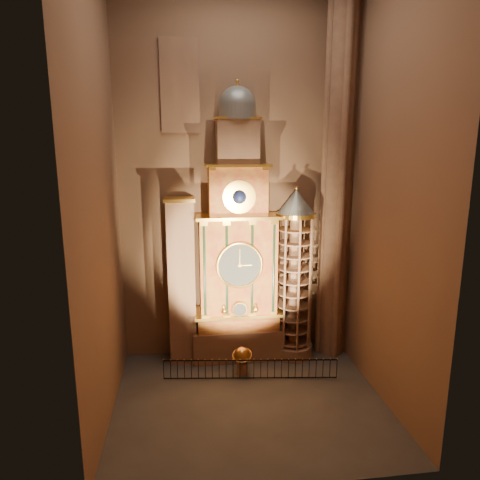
{
  "coord_description": "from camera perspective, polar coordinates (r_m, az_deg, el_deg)",
  "views": [
    {
      "loc": [
        -3.12,
        -19.99,
        13.01
      ],
      "look_at": [
        -0.1,
        3.0,
        8.03
      ],
      "focal_mm": 32.0,
      "sensor_mm": 36.0,
      "label": 1
    }
  ],
  "objects": [
    {
      "name": "portrait_tower",
      "position": [
        26.18,
        -7.77,
        -5.46
      ],
      "size": [
        1.8,
        1.6,
        10.2
      ],
      "color": "#8C634C",
      "rests_on": "floor"
    },
    {
      "name": "gothic_pier",
      "position": [
        26.71,
        12.85,
        7.51
      ],
      "size": [
        2.04,
        2.04,
        22.0
      ],
      "color": "#8C634C",
      "rests_on": "floor"
    },
    {
      "name": "astronomical_clock",
      "position": [
        25.93,
        -0.34,
        -2.01
      ],
      "size": [
        5.6,
        2.41,
        16.7
      ],
      "color": "#8C634C",
      "rests_on": "floor"
    },
    {
      "name": "wall_right",
      "position": [
        22.5,
        19.42,
        6.32
      ],
      "size": [
        0.0,
        22.0,
        22.0
      ],
      "primitive_type": "plane",
      "rotation": [
        1.57,
        0.0,
        -1.57
      ],
      "color": "brown",
      "rests_on": "floor"
    },
    {
      "name": "stained_glass_window",
      "position": [
        26.14,
        -8.05,
        19.68
      ],
      "size": [
        2.2,
        0.14,
        5.2
      ],
      "color": "navy",
      "rests_on": "wall_back"
    },
    {
      "name": "iron_railing",
      "position": [
        25.53,
        1.39,
        -16.87
      ],
      "size": [
        9.85,
        1.22,
        1.17
      ],
      "color": "black",
      "rests_on": "floor"
    },
    {
      "name": "wall_left",
      "position": [
        20.47,
        -18.47,
        5.87
      ],
      "size": [
        0.0,
        22.0,
        22.0
      ],
      "primitive_type": "plane",
      "rotation": [
        1.57,
        0.0,
        1.57
      ],
      "color": "brown",
      "rests_on": "floor"
    },
    {
      "name": "celestial_globe",
      "position": [
        25.91,
        0.27,
        -15.47
      ],
      "size": [
        1.46,
        1.42,
        1.68
      ],
      "color": "#8C634C",
      "rests_on": "floor"
    },
    {
      "name": "floor",
      "position": [
        24.06,
        1.25,
        -20.62
      ],
      "size": [
        14.0,
        14.0,
        0.0
      ],
      "primitive_type": "plane",
      "color": "#383330",
      "rests_on": "ground"
    },
    {
      "name": "wall_back",
      "position": [
        26.26,
        -0.63,
        7.73
      ],
      "size": [
        22.0,
        0.0,
        22.0
      ],
      "primitive_type": "plane",
      "rotation": [
        1.57,
        0.0,
        0.0
      ],
      "color": "brown",
      "rests_on": "floor"
    },
    {
      "name": "stair_turret",
      "position": [
        26.71,
        7.24,
        -4.83
      ],
      "size": [
        2.5,
        2.5,
        10.8
      ],
      "color": "#8C634C",
      "rests_on": "floor"
    }
  ]
}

